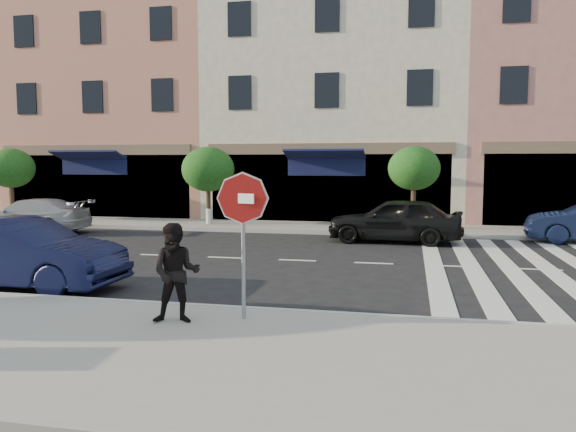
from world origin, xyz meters
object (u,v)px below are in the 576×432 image
Objects in this scene: car_far_mid at (395,220)px; stop_sign at (243,212)px; car_near_mid at (18,254)px; walker at (176,273)px; car_far_left at (30,216)px.

stop_sign is at bearing -7.53° from car_far_mid.
stop_sign reaches higher than car_near_mid.
walker is at bearing -142.16° from stop_sign.
stop_sign reaches higher than car_far_mid.
stop_sign is 5.70m from car_near_mid.
car_far_mid reaches higher than car_far_left.
stop_sign is 1.50× the size of walker.
car_near_mid is at bearing -37.19° from car_far_mid.
car_far_left is (-10.18, 10.17, -0.28)m from walker.
stop_sign reaches higher than walker.
stop_sign is 1.37m from walker.
car_near_mid is at bearing 31.60° from car_far_left.
car_far_mid is at bearing 93.47° from stop_sign.
stop_sign is 10.46m from car_far_mid.
walker is at bearing -115.02° from car_near_mid.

